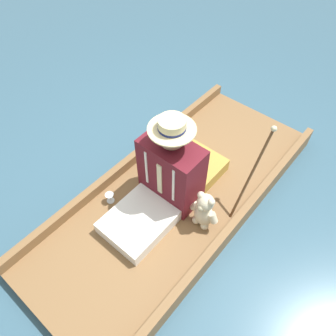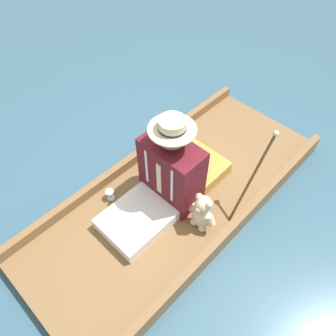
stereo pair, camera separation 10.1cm
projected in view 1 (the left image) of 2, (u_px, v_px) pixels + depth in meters
The scene contains 7 objects.
ground_plane at pixel (178, 201), 2.83m from camera, with size 16.00×16.00×0.00m, color #385B70.
punt_boat at pixel (178, 196), 2.78m from camera, with size 1.12×2.70×0.20m.
seat_cushion at pixel (193, 162), 2.88m from camera, with size 0.52×0.36×0.12m.
seated_person at pixel (164, 179), 2.48m from camera, with size 0.48×0.81×0.83m.
teddy_bear at pixel (204, 211), 2.44m from camera, with size 0.25×0.15×0.36m.
wine_glass at pixel (110, 196), 2.65m from camera, with size 0.07×0.07×0.09m.
walking_cane at pixel (255, 166), 2.38m from camera, with size 0.04×0.39×0.72m.
Camera 1 is at (-0.97, 1.27, 2.35)m, focal length 35.00 mm.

